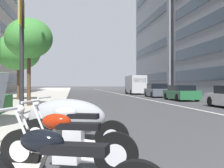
% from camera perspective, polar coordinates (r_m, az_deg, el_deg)
% --- Properties ---
extents(sidewalk_right_plaza, '(160.00, 9.24, 0.15)m').
position_cam_1_polar(sidewalk_right_plaza, '(33.56, -16.42, -2.27)').
color(sidewalk_right_plaza, '#B2ADA3').
rests_on(sidewalk_right_plaza, ground).
extents(lane_centre_stripe, '(110.00, 0.16, 0.01)m').
position_cam_1_polar(lane_centre_stripe, '(38.74, 2.22, -2.08)').
color(lane_centre_stripe, silver).
rests_on(lane_centre_stripe, ground).
extents(motorcycle_under_tarp, '(0.86, 2.08, 1.11)m').
position_cam_1_polar(motorcycle_under_tarp, '(4.60, -8.88, -11.72)').
color(motorcycle_under_tarp, black).
rests_on(motorcycle_under_tarp, ground).
extents(motorcycle_by_sign_pole, '(0.89, 2.13, 1.11)m').
position_cam_1_polar(motorcycle_by_sign_pole, '(5.97, -7.61, -9.03)').
color(motorcycle_by_sign_pole, black).
rests_on(motorcycle_by_sign_pole, ground).
extents(motorcycle_mid_row, '(1.37, 2.11, 0.99)m').
position_cam_1_polar(motorcycle_mid_row, '(7.42, -8.96, -6.36)').
color(motorcycle_mid_row, gray).
rests_on(motorcycle_mid_row, ground).
extents(car_following_behind, '(4.45, 1.83, 1.29)m').
position_cam_1_polar(car_following_behind, '(25.71, 13.12, -1.72)').
color(car_following_behind, '#236038').
rests_on(car_following_behind, ground).
extents(car_lead_in_lane, '(4.37, 2.02, 1.45)m').
position_cam_1_polar(car_lead_in_lane, '(32.01, 8.63, -1.30)').
color(car_lead_in_lane, '#4C515B').
rests_on(car_lead_in_lane, ground).
extents(delivery_van_ahead, '(6.21, 2.17, 2.55)m').
position_cam_1_polar(delivery_van_ahead, '(41.29, 4.50, -0.07)').
color(delivery_van_ahead, '#B7B7BC').
rests_on(delivery_van_ahead, ground).
extents(street_tree_by_lamp_post, '(2.70, 2.70, 4.99)m').
position_cam_1_polar(street_tree_by_lamp_post, '(17.73, -15.72, 8.41)').
color(street_tree_by_lamp_post, '#473323').
rests_on(street_tree_by_lamp_post, sidewalk_right_plaza).
extents(street_tree_mid_sidewalk, '(3.53, 3.53, 5.33)m').
position_cam_1_polar(street_tree_mid_sidewalk, '(24.82, -17.60, 5.97)').
color(street_tree_mid_sidewalk, '#473323').
rests_on(street_tree_mid_sidewalk, sidewalk_right_plaza).
extents(office_tower_near_left, '(25.26, 16.73, 34.43)m').
position_cam_1_polar(office_tower_near_left, '(66.10, 14.37, 13.80)').
color(office_tower_near_left, gray).
rests_on(office_tower_near_left, ground).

